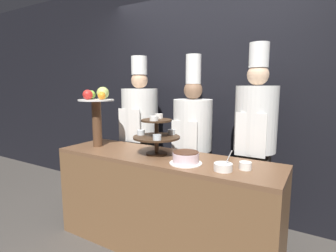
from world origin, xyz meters
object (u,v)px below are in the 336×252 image
at_px(chef_center_right, 255,136).
at_px(cup_white, 245,166).
at_px(tiered_stand, 157,134).
at_px(serving_bowl_near, 223,167).
at_px(cake_round, 186,158).
at_px(fruit_pedestal, 97,107).
at_px(chef_center_left, 192,139).
at_px(chef_left, 140,128).

bearing_deg(chef_center_right, cup_white, -83.40).
distance_m(tiered_stand, serving_bowl_near, 0.69).
height_order(cake_round, serving_bowl_near, serving_bowl_near).
bearing_deg(fruit_pedestal, serving_bowl_near, -4.57).
xyz_separation_m(fruit_pedestal, chef_center_left, (0.78, 0.57, -0.33)).
xyz_separation_m(fruit_pedestal, cup_white, (1.48, 0.00, -0.36)).
distance_m(cup_white, chef_center_left, 0.90).
bearing_deg(serving_bowl_near, chef_left, 151.46).
height_order(cup_white, chef_left, chef_left).
bearing_deg(chef_center_left, tiered_stand, -99.43).
bearing_deg(fruit_pedestal, chef_center_right, 22.03).
xyz_separation_m(tiered_stand, fruit_pedestal, (-0.69, -0.03, 0.21)).
bearing_deg(chef_center_right, chef_left, -180.00).
bearing_deg(cake_round, serving_bowl_near, -3.15).
relative_size(tiered_stand, chef_left, 0.23).
bearing_deg(chef_center_right, fruit_pedestal, -157.97).
xyz_separation_m(fruit_pedestal, serving_bowl_near, (1.35, -0.11, -0.36)).
bearing_deg(cup_white, fruit_pedestal, -179.93).
distance_m(cup_white, chef_left, 1.49).
relative_size(chef_left, chef_center_left, 1.01).
xyz_separation_m(cake_round, cup_white, (0.44, 0.09, -0.02)).
height_order(tiered_stand, cake_round, tiered_stand).
xyz_separation_m(tiered_stand, cup_white, (0.79, -0.03, -0.16)).
relative_size(chef_center_left, chef_center_right, 0.97).
relative_size(cake_round, chef_left, 0.14).
bearing_deg(cake_round, chef_left, 144.81).
distance_m(tiered_stand, cup_white, 0.81).
xyz_separation_m(cup_white, chef_center_right, (-0.07, 0.57, 0.12)).
bearing_deg(tiered_stand, serving_bowl_near, -11.61).
bearing_deg(chef_center_left, cake_round, -68.59).
height_order(tiered_stand, chef_center_left, chef_center_left).
height_order(fruit_pedestal, chef_center_left, chef_center_left).
height_order(cake_round, chef_center_left, chef_center_left).
xyz_separation_m(chef_left, chef_center_right, (1.31, 0.00, 0.03)).
relative_size(fruit_pedestal, cake_round, 2.32).
bearing_deg(serving_bowl_near, chef_center_right, 84.62).
xyz_separation_m(cup_white, chef_center_left, (-0.70, 0.57, 0.03)).
height_order(cup_white, chef_center_right, chef_center_right).
xyz_separation_m(chef_center_left, chef_center_right, (0.63, -0.00, 0.09)).
relative_size(fruit_pedestal, chef_center_right, 0.32).
bearing_deg(serving_bowl_near, fruit_pedestal, 175.43).
xyz_separation_m(cake_round, chef_center_right, (0.37, 0.66, 0.10)).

